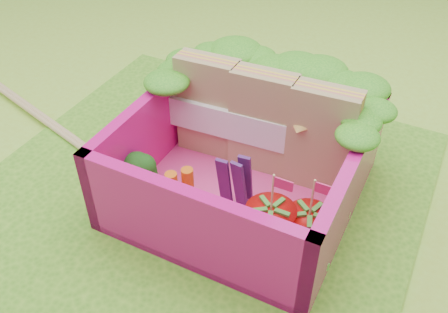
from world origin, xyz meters
TOP-DOWN VIEW (x-y plane):
  - ground at (0.00, 0.00)m, footprint 14.00×14.00m
  - placemat at (0.00, 0.00)m, footprint 2.60×2.60m
  - bento_floor at (0.26, 0.10)m, footprint 1.30×1.30m
  - bento_box at (0.26, 0.10)m, footprint 1.30×1.30m
  - lettuce_ruffle at (0.26, 0.56)m, footprint 1.43×0.77m
  - sandwich_stack at (0.26, 0.35)m, footprint 1.21×0.25m
  - broccoli at (-0.23, -0.22)m, footprint 0.30×0.30m
  - carrot_sticks at (0.00, -0.20)m, footprint 0.13×0.14m
  - purple_wedges at (0.29, -0.05)m, footprint 0.16×0.11m
  - strawberry_left at (0.57, -0.24)m, footprint 0.27×0.27m
  - strawberry_right at (0.75, -0.16)m, footprint 0.24×0.24m
  - snap_peas at (0.65, -0.13)m, footprint 0.58×0.62m
  - chopsticks at (-1.12, 0.06)m, footprint 2.26×0.67m

SIDE VIEW (x-z plane):
  - ground at x=0.00m, z-range 0.00..0.00m
  - placemat at x=0.00m, z-range 0.00..0.03m
  - chopsticks at x=-1.12m, z-range 0.03..0.07m
  - bento_floor at x=0.26m, z-range 0.03..0.08m
  - snap_peas at x=0.65m, z-range 0.08..0.13m
  - strawberry_right at x=0.75m, z-range -0.03..0.45m
  - carrot_sticks at x=0.00m, z-range 0.08..0.35m
  - strawberry_left at x=0.57m, z-range -0.03..0.47m
  - broccoli at x=-0.23m, z-range 0.13..0.38m
  - purple_wedges at x=0.29m, z-range 0.08..0.46m
  - bento_box at x=0.26m, z-range 0.03..0.58m
  - sandwich_stack at x=0.26m, z-range 0.07..0.74m
  - lettuce_ruffle at x=0.26m, z-range 0.58..0.69m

